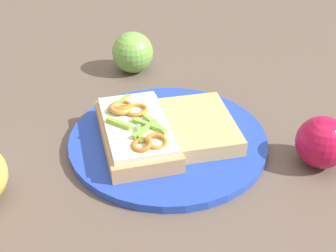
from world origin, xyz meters
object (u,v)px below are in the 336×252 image
(plate, at_px, (168,140))
(apple_0, at_px, (133,52))
(apple_1, at_px, (322,142))
(bread_slice_side, at_px, (199,126))
(sandwich, at_px, (136,131))

(plate, distance_m, apple_0, 0.26)
(plate, bearing_deg, apple_0, -150.38)
(apple_1, bearing_deg, plate, -88.55)
(bread_slice_side, bearing_deg, plate, 92.05)
(apple_0, distance_m, apple_1, 0.41)
(apple_0, height_order, apple_1, apple_0)
(plate, relative_size, bread_slice_side, 2.06)
(bread_slice_side, distance_m, apple_1, 0.18)
(plate, relative_size, apple_1, 4.02)
(plate, bearing_deg, apple_1, 91.45)
(sandwich, xyz_separation_m, bread_slice_side, (-0.05, 0.09, -0.01))
(bread_slice_side, xyz_separation_m, apple_1, (0.02, 0.18, 0.01))
(plate, distance_m, bread_slice_side, 0.05)
(apple_0, bearing_deg, bread_slice_side, 40.47)
(plate, distance_m, apple_1, 0.23)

